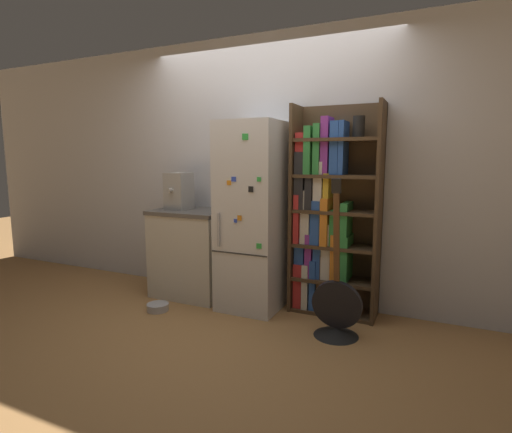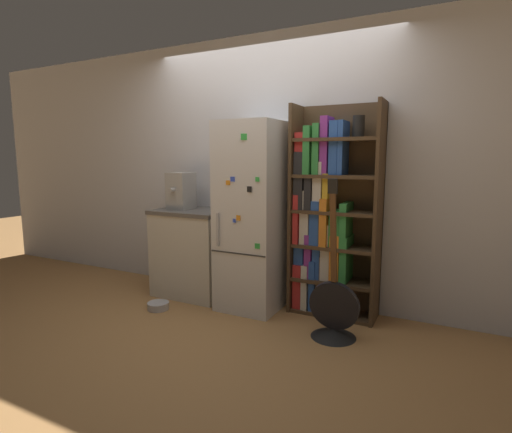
% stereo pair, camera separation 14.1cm
% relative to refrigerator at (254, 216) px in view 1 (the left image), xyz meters
% --- Properties ---
extents(ground_plane, '(16.00, 16.00, 0.00)m').
position_rel_refrigerator_xyz_m(ground_plane, '(0.00, -0.14, -0.87)').
color(ground_plane, '#A87542').
extents(wall_back, '(8.00, 0.05, 2.60)m').
position_rel_refrigerator_xyz_m(wall_back, '(0.00, 0.33, 0.43)').
color(wall_back, silver).
rests_on(wall_back, ground_plane).
extents(refrigerator, '(0.56, 0.64, 1.74)m').
position_rel_refrigerator_xyz_m(refrigerator, '(0.00, 0.00, 0.00)').
color(refrigerator, silver).
rests_on(refrigerator, ground_plane).
extents(bookshelf, '(0.78, 0.33, 1.88)m').
position_rel_refrigerator_xyz_m(bookshelf, '(0.65, 0.16, 0.01)').
color(bookshelf, '#4C3823').
rests_on(bookshelf, ground_plane).
extents(kitchen_counter, '(0.76, 0.58, 0.89)m').
position_rel_refrigerator_xyz_m(kitchen_counter, '(-0.71, 0.03, -0.42)').
color(kitchen_counter, beige).
rests_on(kitchen_counter, ground_plane).
extents(espresso_machine, '(0.22, 0.30, 0.37)m').
position_rel_refrigerator_xyz_m(espresso_machine, '(-0.86, 0.02, 0.21)').
color(espresso_machine, '#A5A39E').
rests_on(espresso_machine, kitchen_counter).
extents(guitar, '(0.40, 0.36, 1.26)m').
position_rel_refrigerator_xyz_m(guitar, '(0.88, -0.33, -0.69)').
color(guitar, black).
rests_on(guitar, ground_plane).
extents(pet_bowl, '(0.20, 0.20, 0.07)m').
position_rel_refrigerator_xyz_m(pet_bowl, '(-0.76, -0.50, -0.83)').
color(pet_bowl, '#B7B7BC').
rests_on(pet_bowl, ground_plane).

